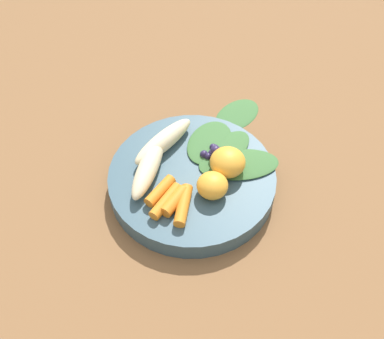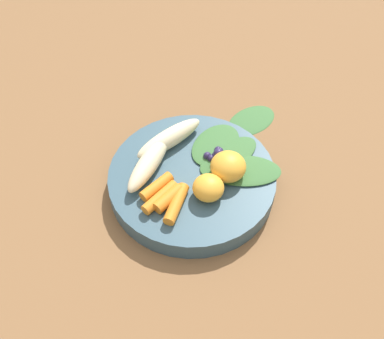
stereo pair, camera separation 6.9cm
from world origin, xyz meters
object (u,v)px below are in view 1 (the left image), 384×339
Objects in this scene: bowl at (192,180)px; banana_peeled_left at (148,168)px; banana_peeled_right at (166,140)px; orange_segment_near at (228,162)px; kale_leaf_stray at (237,114)px.

bowl is 2.09× the size of banana_peeled_left.
bowl is at bearing 105.32° from banana_peeled_left.
banana_peeled_left is at bearing 17.97° from banana_peeled_right.
bowl is 0.07m from banana_peeled_left.
orange_segment_near reaches higher than kale_leaf_stray.
kale_leaf_stray is at bearing 113.70° from bowl.
banana_peeled_left is 2.29× the size of orange_segment_near.
bowl is at bearing -164.26° from kale_leaf_stray.
bowl is at bearing -123.11° from orange_segment_near.
banana_peeled_right is at bearing 176.64° from bowl.
orange_segment_near is (0.03, 0.04, 0.03)m from bowl.
kale_leaf_stray is (-0.07, 0.16, -0.01)m from bowl.
bowl is 2.68× the size of kale_leaf_stray.
banana_peeled_right is 0.10m from orange_segment_near.
banana_peeled_right reaches higher than bowl.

